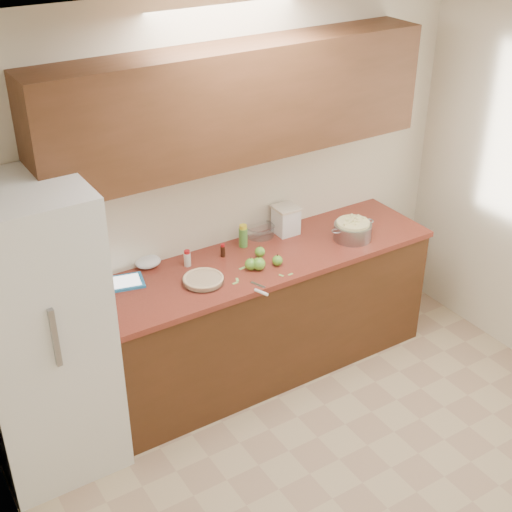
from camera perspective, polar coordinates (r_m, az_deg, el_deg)
room_shell at (r=3.54m, az=12.39°, el=-5.16°), size 3.60×3.60×3.60m
counter_run at (r=4.96m, az=-0.35°, el=-4.99°), size 2.64×0.68×0.92m
upper_cabinets at (r=4.42m, az=-1.49°, el=12.13°), size 2.60×0.34×0.70m
fridge at (r=4.24m, az=-16.97°, el=-6.00°), size 0.70×0.70×1.80m
pie at (r=4.48m, az=-4.24°, el=-1.91°), size 0.27×0.27×0.04m
colander at (r=5.00m, az=7.73°, el=2.04°), size 0.36×0.26×0.13m
flour_canister at (r=5.02m, az=2.41°, el=2.92°), size 0.17×0.17×0.20m
tablet at (r=4.54m, az=-10.53°, el=-2.10°), size 0.28×0.24×0.02m
paring_knife at (r=4.38m, az=0.39°, el=-2.84°), size 0.09×0.20×0.02m
lemon_bottle at (r=4.85m, az=-1.03°, el=1.60°), size 0.06×0.06×0.16m
cinnamon_shaker at (r=4.65m, az=-5.52°, el=-0.20°), size 0.05×0.05×0.11m
vanilla_bottle at (r=4.75m, az=-2.67°, el=0.44°), size 0.03×0.03×0.09m
mixing_bowl at (r=5.01m, az=0.30°, el=2.10°), size 0.21×0.21×0.08m
paper_towel at (r=4.68m, az=-8.63°, el=-0.47°), size 0.18×0.15×0.07m
apple_left at (r=4.60m, az=-0.42°, el=-0.66°), size 0.08×0.08×0.09m
apple_center at (r=4.75m, az=0.31°, el=0.34°), size 0.07×0.07×0.08m
apple_front at (r=4.59m, az=0.24°, el=-0.63°), size 0.09×0.09×0.10m
apple_extra at (r=4.65m, az=1.72°, el=-0.36°), size 0.07×0.07×0.08m
peel_a at (r=4.63m, az=-1.10°, el=-0.99°), size 0.05×0.03×0.00m
peel_b at (r=4.47m, az=-1.67°, el=-2.18°), size 0.04×0.02×0.00m
peel_c at (r=4.57m, az=2.78°, el=-1.47°), size 0.04×0.02×0.00m
peel_d at (r=4.55m, az=2.03°, el=-1.56°), size 0.03×0.04×0.00m
peel_e at (r=4.51m, az=-1.51°, el=-1.91°), size 0.03×0.05×0.00m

